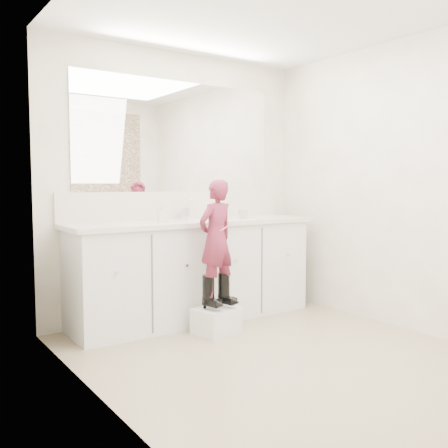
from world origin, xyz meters
TOP-DOWN VIEW (x-y plane):
  - floor at (0.00, 0.00)m, footprint 3.00×3.00m
  - ceiling at (0.00, 0.00)m, footprint 3.00×3.00m
  - wall_back at (0.00, 1.50)m, footprint 2.60×0.00m
  - wall_left at (-1.30, 0.00)m, footprint 0.00×3.00m
  - wall_right at (1.30, 0.00)m, footprint 0.00×3.00m
  - vanity_cabinet at (0.00, 1.23)m, footprint 2.20×0.55m
  - countertop at (0.00, 1.21)m, footprint 2.28×0.58m
  - backsplash at (0.00, 1.49)m, footprint 2.28×0.03m
  - mirror at (0.00, 1.49)m, footprint 2.00×0.02m
  - faucet at (0.00, 1.38)m, footprint 0.08×0.08m
  - cup at (0.49, 1.16)m, footprint 0.12×0.12m
  - soap_bottle at (-0.33, 1.19)m, footprint 0.09×0.09m
  - step_stool at (-0.08, 0.75)m, footprint 0.38×0.34m
  - boot_left at (-0.16, 0.75)m, footprint 0.14×0.20m
  - boot_right at (-0.01, 0.75)m, footprint 0.14×0.20m
  - toddler at (-0.08, 0.75)m, footprint 0.38×0.29m
  - toothbrush at (-0.01, 0.72)m, footprint 0.14×0.04m

SIDE VIEW (x-z plane):
  - floor at x=0.00m, z-range 0.00..0.00m
  - step_stool at x=-0.08m, z-range 0.00..0.21m
  - boot_left at x=-0.16m, z-range 0.21..0.49m
  - boot_right at x=-0.01m, z-range 0.21..0.49m
  - vanity_cabinet at x=0.00m, z-range 0.00..0.85m
  - toddler at x=-0.08m, z-range 0.31..1.24m
  - toothbrush at x=-0.01m, z-range 0.83..0.89m
  - countertop at x=0.00m, z-range 0.85..0.89m
  - cup at x=0.49m, z-range 0.89..0.98m
  - faucet at x=0.00m, z-range 0.89..0.99m
  - soap_bottle at x=-0.33m, z-range 0.89..1.05m
  - backsplash at x=0.00m, z-range 0.89..1.14m
  - wall_back at x=0.00m, z-range -0.10..2.50m
  - wall_left at x=-1.30m, z-range -0.30..2.70m
  - wall_right at x=1.30m, z-range -0.30..2.70m
  - mirror at x=0.00m, z-range 1.14..2.14m
  - ceiling at x=0.00m, z-range 2.40..2.40m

